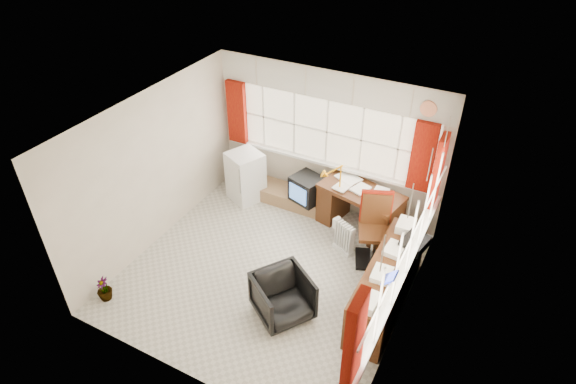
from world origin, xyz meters
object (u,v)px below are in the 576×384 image
at_px(desk, 360,208).
at_px(task_chair, 375,225).
at_px(desk_lamp, 341,171).
at_px(mini_fridge, 246,176).
at_px(tv_bench, 290,196).
at_px(radiator, 344,240).
at_px(office_chair, 283,297).
at_px(credenza, 387,283).
at_px(crt_tv, 307,189).

xyz_separation_m(desk, task_chair, (0.42, -0.53, 0.18)).
relative_size(desk_lamp, mini_fridge, 0.50).
height_order(task_chair, tv_bench, task_chair).
distance_m(desk, task_chair, 0.71).
distance_m(radiator, mini_fridge, 2.21).
bearing_deg(desk, desk_lamp, -164.24).
bearing_deg(tv_bench, radiator, -29.49).
xyz_separation_m(office_chair, mini_fridge, (-1.88, 2.10, 0.13)).
relative_size(office_chair, credenza, 0.36).
bearing_deg(mini_fridge, desk_lamp, 0.34).
bearing_deg(tv_bench, task_chair, -20.46).
xyz_separation_m(crt_tv, mini_fridge, (-1.15, -0.14, -0.02)).
xyz_separation_m(tv_bench, mini_fridge, (-0.77, -0.24, 0.34)).
height_order(desk_lamp, mini_fridge, desk_lamp).
relative_size(radiator, tv_bench, 0.38).
distance_m(crt_tv, mini_fridge, 1.16).
bearing_deg(task_chair, tv_bench, 159.54).
xyz_separation_m(desk_lamp, crt_tv, (-0.64, 0.13, -0.62)).
distance_m(desk, credenza, 1.67).
xyz_separation_m(radiator, mini_fridge, (-2.13, 0.53, 0.24)).
height_order(office_chair, radiator, office_chair).
relative_size(task_chair, crt_tv, 1.89).
bearing_deg(crt_tv, mini_fridge, -172.99).
height_order(task_chair, radiator, task_chair).
bearing_deg(desk, tv_bench, 174.46).
bearing_deg(mini_fridge, task_chair, -9.48).
distance_m(desk_lamp, credenza, 1.94).
bearing_deg(tv_bench, mini_fridge, -162.86).
xyz_separation_m(desk_lamp, mini_fridge, (-1.79, -0.01, -0.63)).
height_order(office_chair, mini_fridge, mini_fridge).
bearing_deg(desk, crt_tv, 177.95).
distance_m(task_chair, mini_fridge, 2.59).
bearing_deg(desk, radiator, -90.15).
bearing_deg(desk, credenza, -56.44).
bearing_deg(office_chair, desk, 28.10).
xyz_separation_m(desk_lamp, credenza, (1.26, -1.29, -0.70)).
bearing_deg(desk, task_chair, -51.51).
bearing_deg(credenza, desk_lamp, 134.29).
bearing_deg(office_chair, desk_lamp, 36.97).
relative_size(desk, credenza, 0.73).
distance_m(task_chair, office_chair, 1.83).
relative_size(desk_lamp, credenza, 0.23).
height_order(radiator, crt_tv, crt_tv).
bearing_deg(desk_lamp, mini_fridge, -179.66).
bearing_deg(crt_tv, radiator, -34.48).
bearing_deg(office_chair, crt_tv, 52.50).
bearing_deg(credenza, radiator, 140.79).
bearing_deg(office_chair, tv_bench, 59.85).
distance_m(radiator, crt_tv, 1.21).
bearing_deg(tv_bench, desk, -5.54).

